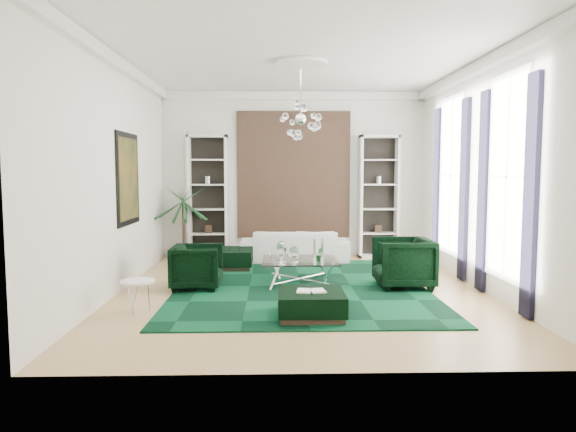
{
  "coord_description": "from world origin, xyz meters",
  "views": [
    {
      "loc": [
        -0.45,
        -8.38,
        1.98
      ],
      "look_at": [
        -0.21,
        0.5,
        1.21
      ],
      "focal_mm": 32.0,
      "sensor_mm": 36.0,
      "label": 1
    }
  ],
  "objects_px": {
    "armchair_right": "(403,263)",
    "ottoman_side": "(230,259)",
    "sofa": "(294,246)",
    "coffee_table": "(300,271)",
    "ottoman_front": "(311,304)",
    "palm": "(183,213)",
    "side_table": "(138,298)",
    "armchair_left": "(197,267)"
  },
  "relations": [
    {
      "from": "coffee_table",
      "to": "ottoman_side",
      "type": "height_order",
      "value": "coffee_table"
    },
    {
      "from": "sofa",
      "to": "palm",
      "type": "bearing_deg",
      "value": -2.34
    },
    {
      "from": "ottoman_side",
      "to": "ottoman_front",
      "type": "bearing_deg",
      "value": -68.48
    },
    {
      "from": "ottoman_front",
      "to": "palm",
      "type": "height_order",
      "value": "palm"
    },
    {
      "from": "coffee_table",
      "to": "sofa",
      "type": "bearing_deg",
      "value": 90.0
    },
    {
      "from": "armchair_left",
      "to": "coffee_table",
      "type": "xyz_separation_m",
      "value": [
        1.75,
        0.35,
        -0.15
      ]
    },
    {
      "from": "armchair_left",
      "to": "side_table",
      "type": "bearing_deg",
      "value": 158.2
    },
    {
      "from": "ottoman_side",
      "to": "coffee_table",
      "type": "bearing_deg",
      "value": -47.05
    },
    {
      "from": "armchair_right",
      "to": "ottoman_front",
      "type": "bearing_deg",
      "value": -44.17
    },
    {
      "from": "ottoman_front",
      "to": "palm",
      "type": "xyz_separation_m",
      "value": [
        -2.5,
        4.5,
        0.9
      ]
    },
    {
      "from": "armchair_left",
      "to": "ottoman_front",
      "type": "relative_size",
      "value": 0.92
    },
    {
      "from": "armchair_left",
      "to": "armchair_right",
      "type": "bearing_deg",
      "value": -90.0
    },
    {
      "from": "armchair_right",
      "to": "coffee_table",
      "type": "relative_size",
      "value": 0.72
    },
    {
      "from": "sofa",
      "to": "side_table",
      "type": "bearing_deg",
      "value": 60.48
    },
    {
      "from": "coffee_table",
      "to": "side_table",
      "type": "bearing_deg",
      "value": -141.79
    },
    {
      "from": "sofa",
      "to": "coffee_table",
      "type": "distance_m",
      "value": 2.3
    },
    {
      "from": "sofa",
      "to": "side_table",
      "type": "distance_m",
      "value": 4.77
    },
    {
      "from": "ottoman_front",
      "to": "side_table",
      "type": "xyz_separation_m",
      "value": [
        -2.4,
        0.25,
        0.05
      ]
    },
    {
      "from": "coffee_table",
      "to": "ottoman_front",
      "type": "relative_size",
      "value": 1.46
    },
    {
      "from": "sofa",
      "to": "palm",
      "type": "distance_m",
      "value": 2.56
    },
    {
      "from": "ottoman_side",
      "to": "side_table",
      "type": "relative_size",
      "value": 1.91
    },
    {
      "from": "armchair_left",
      "to": "ottoman_side",
      "type": "height_order",
      "value": "armchair_left"
    },
    {
      "from": "sofa",
      "to": "palm",
      "type": "height_order",
      "value": "palm"
    },
    {
      "from": "sofa",
      "to": "coffee_table",
      "type": "relative_size",
      "value": 1.8
    },
    {
      "from": "coffee_table",
      "to": "ottoman_front",
      "type": "distance_m",
      "value": 2.1
    },
    {
      "from": "ottoman_side",
      "to": "armchair_right",
      "type": "bearing_deg",
      "value": -30.14
    },
    {
      "from": "armchair_right",
      "to": "coffee_table",
      "type": "xyz_separation_m",
      "value": [
        -1.75,
        0.35,
        -0.21
      ]
    },
    {
      "from": "ottoman_front",
      "to": "side_table",
      "type": "bearing_deg",
      "value": 174.05
    },
    {
      "from": "sofa",
      "to": "ottoman_side",
      "type": "distance_m",
      "value": 1.6
    },
    {
      "from": "armchair_right",
      "to": "ottoman_side",
      "type": "xyz_separation_m",
      "value": [
        -3.1,
        1.8,
        -0.23
      ]
    },
    {
      "from": "ottoman_side",
      "to": "palm",
      "type": "xyz_separation_m",
      "value": [
        -1.1,
        0.95,
        0.88
      ]
    },
    {
      "from": "armchair_right",
      "to": "ottoman_side",
      "type": "height_order",
      "value": "armchair_right"
    },
    {
      "from": "sofa",
      "to": "armchair_left",
      "type": "xyz_separation_m",
      "value": [
        -1.75,
        -2.65,
        0.03
      ]
    },
    {
      "from": "sofa",
      "to": "ottoman_side",
      "type": "bearing_deg",
      "value": 32.2
    },
    {
      "from": "armchair_right",
      "to": "side_table",
      "type": "height_order",
      "value": "armchair_right"
    },
    {
      "from": "sofa",
      "to": "side_table",
      "type": "relative_size",
      "value": 4.96
    },
    {
      "from": "sofa",
      "to": "side_table",
      "type": "height_order",
      "value": "sofa"
    },
    {
      "from": "ottoman_front",
      "to": "palm",
      "type": "relative_size",
      "value": 0.42
    },
    {
      "from": "armchair_right",
      "to": "ottoman_side",
      "type": "bearing_deg",
      "value": -120.14
    },
    {
      "from": "armchair_right",
      "to": "coffee_table",
      "type": "height_order",
      "value": "armchair_right"
    },
    {
      "from": "sofa",
      "to": "ottoman_front",
      "type": "bearing_deg",
      "value": 90.65
    },
    {
      "from": "palm",
      "to": "ottoman_front",
      "type": "bearing_deg",
      "value": -60.95
    }
  ]
}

